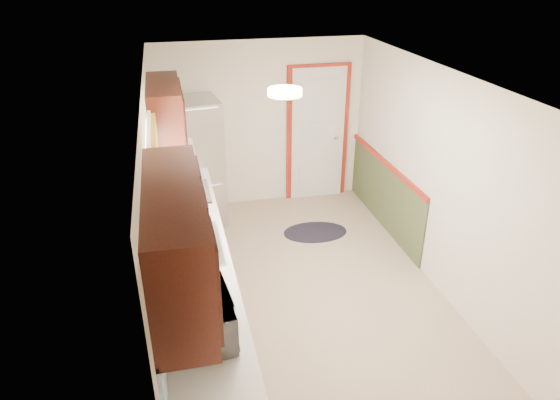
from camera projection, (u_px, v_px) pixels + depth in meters
room_shell at (309, 199)px, 5.03m from camera, size 3.20×5.20×2.52m
kitchen_run at (190, 263)px, 4.70m from camera, size 0.63×4.00×2.20m
back_wall_trim at (332, 147)px, 7.30m from camera, size 1.12×2.30×2.08m
ceiling_fixture at (285, 92)px, 4.28m from camera, size 0.30×0.30×0.06m
microwave at (203, 314)px, 3.53m from camera, size 0.39×0.62×0.40m
refrigerator at (194, 163)px, 6.76m from camera, size 0.81×0.78×1.75m
rug at (315, 232)px, 6.82m from camera, size 0.91×0.62×0.01m
cooktop at (186, 193)px, 5.75m from camera, size 0.54×0.65×0.02m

